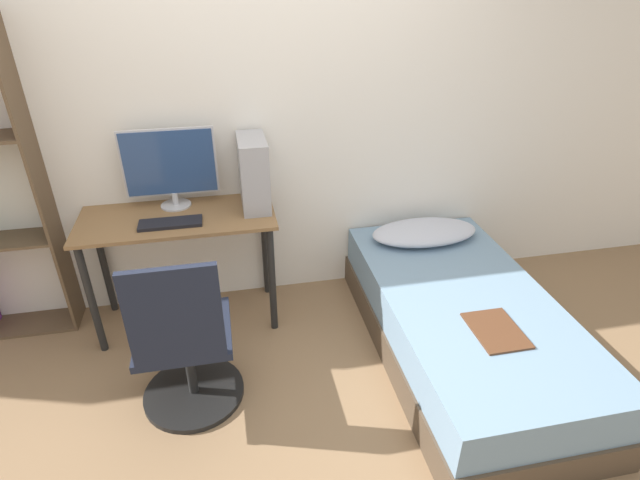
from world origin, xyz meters
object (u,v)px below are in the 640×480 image
object	(u,v)px
office_chair	(186,351)
keyboard	(171,223)
monitor	(170,166)
pc_tower	(254,173)
bed	(462,325)

from	to	relation	value
office_chair	keyboard	bearing A→B (deg)	94.55
monitor	keyboard	distance (m)	0.35
monitor	pc_tower	distance (m)	0.49
monitor	keyboard	world-z (taller)	monitor
pc_tower	keyboard	bearing A→B (deg)	-162.05
bed	monitor	distance (m)	1.94
office_chair	bed	world-z (taller)	office_chair
keyboard	pc_tower	world-z (taller)	pc_tower
bed	pc_tower	distance (m)	1.51
keyboard	office_chair	bearing A→B (deg)	-85.45
office_chair	keyboard	distance (m)	0.76
monitor	pc_tower	bearing A→B (deg)	-10.79
bed	keyboard	bearing A→B (deg)	160.65
bed	pc_tower	xyz separation A→B (m)	(-1.10, 0.72, 0.75)
office_chair	bed	size ratio (longest dim) A/B	0.52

